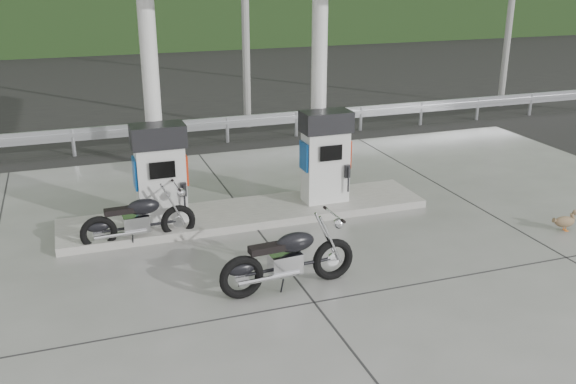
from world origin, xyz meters
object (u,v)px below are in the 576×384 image
object	(u,v)px
gas_pump_right	(325,157)
motorcycle_right	(289,259)
motorcycle_left	(139,220)
gas_pump_left	(160,174)
duck	(565,222)

from	to	relation	value
gas_pump_right	motorcycle_right	world-z (taller)	gas_pump_right
gas_pump_right	motorcycle_left	distance (m)	3.80
motorcycle_right	gas_pump_left	bearing A→B (deg)	111.07
motorcycle_left	gas_pump_right	bearing A→B (deg)	5.77
motorcycle_right	duck	distance (m)	5.49
gas_pump_right	motorcycle_right	bearing A→B (deg)	-121.36
duck	motorcycle_left	bearing A→B (deg)	175.24
motorcycle_left	motorcycle_right	xyz separation A→B (m)	(1.90, -2.38, 0.04)
gas_pump_left	motorcycle_right	world-z (taller)	gas_pump_left
gas_pump_left	motorcycle_right	distance (m)	3.32
gas_pump_left	motorcycle_right	size ratio (longest dim) A/B	0.89
gas_pump_left	motorcycle_left	size ratio (longest dim) A/B	0.97
gas_pump_right	motorcycle_right	distance (m)	3.51
gas_pump_right	duck	distance (m)	4.56
motorcycle_right	duck	size ratio (longest dim) A/B	4.27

